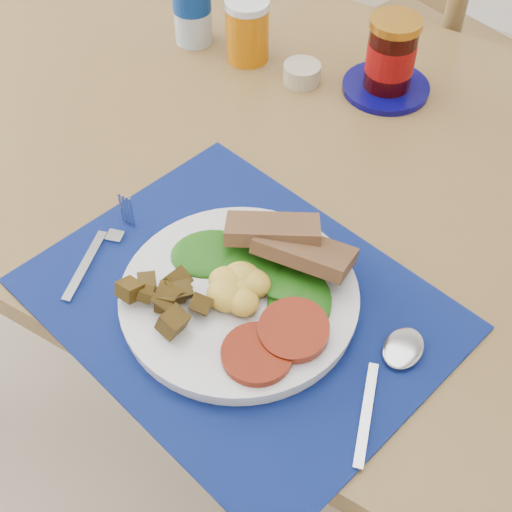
# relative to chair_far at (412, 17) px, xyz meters

# --- Properties ---
(ground) EXTENTS (4.00, 4.00, 0.00)m
(ground) POSITION_rel_chair_far_xyz_m (0.01, -0.88, -0.61)
(ground) COLOR tan
(ground) RESTS_ON ground
(table) EXTENTS (1.40, 0.90, 0.75)m
(table) POSITION_rel_chair_far_xyz_m (0.01, -0.68, 0.05)
(table) COLOR brown
(table) RESTS_ON ground
(chair_far) EXTENTS (0.58, 0.57, 1.23)m
(chair_far) POSITION_rel_chair_far_xyz_m (0.00, 0.00, 0.00)
(chair_far) COLOR brown
(chair_far) RESTS_ON ground
(placemat) EXTENTS (0.57, 0.49, 0.00)m
(placemat) POSITION_rel_chair_far_xyz_m (0.16, -0.98, 0.14)
(placemat) COLOR #040632
(placemat) RESTS_ON table
(breakfast_plate) EXTENTS (0.29, 0.29, 0.07)m
(breakfast_plate) POSITION_rel_chair_far_xyz_m (0.16, -0.98, 0.16)
(breakfast_plate) COLOR silver
(breakfast_plate) RESTS_ON placemat
(fork) EXTENTS (0.05, 0.18, 0.00)m
(fork) POSITION_rel_chair_far_xyz_m (-0.04, -1.00, 0.14)
(fork) COLOR #B2B5BA
(fork) RESTS_ON placemat
(spoon) EXTENTS (0.05, 0.20, 0.01)m
(spoon) POSITION_rel_chair_far_xyz_m (0.37, -0.97, 0.14)
(spoon) COLOR #B2B5BA
(spoon) RESTS_ON placemat
(juice_glass) EXTENTS (0.07, 0.07, 0.10)m
(juice_glass) POSITION_rel_chair_far_xyz_m (-0.12, -0.51, 0.19)
(juice_glass) COLOR #BE6205
(juice_glass) RESTS_ON table
(ramekin) EXTENTS (0.06, 0.06, 0.03)m
(ramekin) POSITION_rel_chair_far_xyz_m (-0.00, -0.52, 0.15)
(ramekin) COLOR tan
(ramekin) RESTS_ON table
(jam_on_saucer) EXTENTS (0.15, 0.15, 0.13)m
(jam_on_saucer) POSITION_rel_chair_far_xyz_m (0.13, -0.47, 0.19)
(jam_on_saucer) COLOR #060553
(jam_on_saucer) RESTS_ON table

